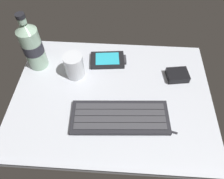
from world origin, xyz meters
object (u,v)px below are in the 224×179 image
keyboard (120,117)px  water_bottle (32,45)px  charger_block (177,75)px  handheld_device (108,60)px  stylus_pen (161,128)px  juice_cup (74,67)px

keyboard → water_bottle: size_ratio=1.42×
keyboard → charger_block: charger_block is taller
handheld_device → water_bottle: 26.02cm
water_bottle → stylus_pen: bearing=-28.4°
charger_block → stylus_pen: charger_block is taller
water_bottle → keyboard: bearing=-34.0°
handheld_device → charger_block: size_ratio=1.90×
keyboard → stylus_pen: keyboard is taller
charger_block → stylus_pen: size_ratio=0.74×
handheld_device → water_bottle: (-24.48, -2.99, 8.28)cm
juice_cup → stylus_pen: juice_cup is taller
juice_cup → charger_block: juice_cup is taller
water_bottle → charger_block: bearing=-3.6°
keyboard → water_bottle: 36.90cm
keyboard → charger_block: 25.44cm
handheld_device → juice_cup: (-10.63, -6.75, 3.18)cm
keyboard → juice_cup: juice_cup is taller
handheld_device → charger_block: bearing=-13.9°
handheld_device → juice_cup: bearing=-147.6°
keyboard → handheld_device: size_ratio=2.23×
keyboard → charger_block: size_ratio=4.23×
keyboard → stylus_pen: (12.12, -2.60, -0.46)cm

